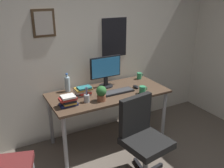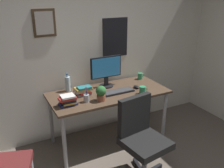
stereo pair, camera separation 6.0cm
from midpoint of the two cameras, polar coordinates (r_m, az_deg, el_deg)
wall_back at (r=3.48m, az=-5.99°, el=8.69°), size 4.40×0.10×2.60m
desk at (r=3.35m, az=-0.27°, el=-3.10°), size 1.59×0.73×0.75m
office_chair at (r=2.82m, az=7.35°, el=-11.61°), size 0.57×0.57×0.95m
monitor at (r=3.43m, az=-0.88°, el=3.22°), size 0.46×0.20×0.43m
keyboard at (r=3.30m, az=1.98°, el=-1.77°), size 0.43×0.15×0.03m
computer_mouse at (r=3.46m, az=6.17°, el=-0.68°), size 0.06×0.11×0.04m
water_bottle at (r=3.36m, az=-9.72°, el=0.08°), size 0.07×0.07×0.25m
coffee_mug_near at (r=3.27m, az=7.64°, el=-1.40°), size 0.12×0.08×0.10m
coffee_mug_far at (r=3.81m, az=7.01°, el=1.86°), size 0.11×0.07×0.10m
potted_plant at (r=3.03m, az=-2.00°, el=-2.04°), size 0.13×0.13×0.19m
pen_cup at (r=3.03m, az=-5.39°, el=-3.19°), size 0.07×0.07×0.20m
book_stack_left at (r=3.22m, az=-6.11°, el=-1.49°), size 0.22×0.16×0.12m
book_stack_right at (r=2.96m, az=-9.60°, el=-3.75°), size 0.22×0.17×0.13m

